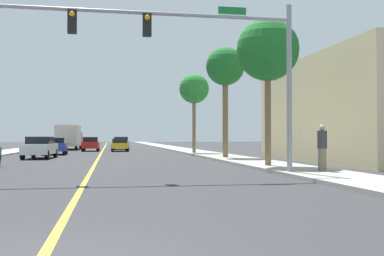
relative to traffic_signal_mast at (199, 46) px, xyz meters
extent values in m
plane|color=#2D2D30|center=(-4.08, 30.52, -4.90)|extent=(192.00, 192.00, 0.00)
cube|color=beige|center=(-12.81, 30.52, -4.83)|extent=(2.87, 168.00, 0.15)
cube|color=#9E9B93|center=(4.65, 30.52, -4.83)|extent=(2.87, 168.00, 0.15)
cube|color=yellow|center=(-4.08, 30.52, -4.90)|extent=(0.16, 144.00, 0.01)
cylinder|color=gray|center=(3.61, 0.00, -1.50)|extent=(0.20, 0.20, 6.51)
cylinder|color=gray|center=(-2.13, 0.00, 1.17)|extent=(11.49, 0.14, 0.14)
cube|color=black|center=(-1.94, 0.00, 0.72)|extent=(0.32, 0.24, 0.84)
sphere|color=orange|center=(-1.94, -0.14, 0.97)|extent=(0.20, 0.20, 0.20)
cube|color=black|center=(-4.62, 0.00, 0.72)|extent=(0.32, 0.24, 0.84)
sphere|color=orange|center=(-4.62, -0.14, 0.97)|extent=(0.20, 0.20, 0.20)
cube|color=#147233|center=(1.31, 0.00, 1.42)|extent=(1.10, 0.04, 0.28)
cylinder|color=brown|center=(4.12, 3.86, -2.00)|extent=(0.30, 0.30, 5.51)
sphere|color=#1E6B28|center=(4.12, 3.86, 0.76)|extent=(2.98, 2.98, 2.98)
cone|color=#1E6B28|center=(5.01, 3.87, 0.56)|extent=(0.46, 1.56, 1.27)
cone|color=#1E6B28|center=(4.09, 4.75, 0.56)|extent=(1.46, 0.48, 1.59)
cone|color=#1E6B28|center=(3.24, 3.70, 0.56)|extent=(0.65, 1.49, 1.49)
cone|color=#1E6B28|center=(4.19, 2.97, 0.56)|extent=(1.42, 0.53, 1.69)
cylinder|color=brown|center=(4.32, 12.70, -1.70)|extent=(0.37, 0.37, 6.10)
sphere|color=#1E6B28|center=(4.32, 12.70, 1.34)|extent=(2.59, 2.59, 2.59)
cone|color=#1E6B28|center=(5.09, 12.68, 1.14)|extent=(0.46, 1.16, 1.20)
cone|color=#1E6B28|center=(4.57, 13.43, 1.14)|extent=(1.41, 0.84, 1.29)
cone|color=#1E6B28|center=(3.92, 13.36, 1.14)|extent=(1.42, 1.11, 1.32)
cone|color=#1E6B28|center=(3.54, 12.64, 1.14)|extent=(0.52, 1.24, 1.23)
cone|color=#1E6B28|center=(3.83, 12.09, 1.14)|extent=(1.31, 1.20, 1.26)
cone|color=#1E6B28|center=(4.72, 12.03, 1.14)|extent=(1.40, 1.11, 1.21)
cylinder|color=brown|center=(3.83, 21.54, -1.99)|extent=(0.30, 0.30, 5.52)
sphere|color=#287F33|center=(3.83, 21.54, 0.76)|extent=(2.57, 2.57, 2.57)
cone|color=#287F33|center=(4.60, 21.54, 0.56)|extent=(0.44, 1.17, 1.14)
cone|color=#287F33|center=(4.01, 22.29, 0.56)|extent=(1.17, 0.63, 1.43)
cone|color=#287F33|center=(3.23, 22.03, 0.56)|extent=(1.04, 1.16, 1.22)
cone|color=#287F33|center=(3.26, 21.03, 0.56)|extent=(1.22, 1.38, 1.29)
cone|color=#287F33|center=(4.14, 20.83, 0.56)|extent=(1.17, 0.77, 1.46)
cube|color=white|center=(-8.06, 16.11, -4.23)|extent=(1.96, 4.50, 0.70)
cube|color=black|center=(-8.06, 16.13, -3.63)|extent=(1.64, 2.22, 0.50)
cylinder|color=black|center=(-8.76, 17.80, -4.58)|extent=(0.25, 0.65, 0.64)
cylinder|color=black|center=(-7.21, 17.73, -4.58)|extent=(0.25, 0.65, 0.64)
cylinder|color=black|center=(-8.92, 14.48, -4.58)|extent=(0.25, 0.65, 0.64)
cylinder|color=black|center=(-7.37, 14.41, -4.58)|extent=(0.25, 0.65, 0.64)
cube|color=#BCBCC1|center=(-2.05, 38.00, -4.23)|extent=(1.96, 4.43, 0.70)
cube|color=black|center=(-2.05, 37.96, -3.64)|extent=(1.64, 2.04, 0.49)
cylinder|color=black|center=(-2.90, 39.58, -4.58)|extent=(0.25, 0.65, 0.64)
cylinder|color=black|center=(-1.34, 39.65, -4.58)|extent=(0.25, 0.65, 0.64)
cylinder|color=black|center=(-2.75, 36.34, -4.58)|extent=(0.25, 0.65, 0.64)
cylinder|color=black|center=(-1.19, 36.41, -4.58)|extent=(0.25, 0.65, 0.64)
cube|color=red|center=(-5.29, 32.27, -4.25)|extent=(1.74, 3.95, 0.67)
cube|color=black|center=(-5.29, 32.03, -3.66)|extent=(1.52, 2.00, 0.50)
cylinder|color=black|center=(-6.02, 33.70, -4.58)|extent=(0.23, 0.64, 0.64)
cylinder|color=black|center=(-4.52, 33.68, -4.58)|extent=(0.23, 0.64, 0.64)
cylinder|color=black|center=(-6.05, 30.86, -4.58)|extent=(0.23, 0.64, 0.64)
cylinder|color=black|center=(-4.55, 30.85, -4.58)|extent=(0.23, 0.64, 0.64)
cube|color=gold|center=(-2.29, 31.43, -4.31)|extent=(1.75, 4.40, 0.55)
cube|color=black|center=(-2.29, 31.50, -3.80)|extent=(1.54, 2.21, 0.46)
cylinder|color=black|center=(-3.06, 33.07, -4.58)|extent=(0.22, 0.64, 0.64)
cylinder|color=black|center=(-1.53, 33.08, -4.58)|extent=(0.22, 0.64, 0.64)
cylinder|color=black|center=(-3.05, 29.78, -4.58)|extent=(0.22, 0.64, 0.64)
cylinder|color=black|center=(-1.52, 29.79, -4.58)|extent=(0.22, 0.64, 0.64)
cube|color=#1E389E|center=(-7.88, 23.27, -4.25)|extent=(2.02, 4.39, 0.67)
cube|color=black|center=(-7.87, 23.01, -3.70)|extent=(1.71, 1.94, 0.43)
cylinder|color=black|center=(-8.77, 24.85, -4.58)|extent=(0.24, 0.65, 0.64)
cylinder|color=black|center=(-7.11, 24.92, -4.58)|extent=(0.24, 0.65, 0.64)
cylinder|color=black|center=(-8.65, 21.63, -4.58)|extent=(0.24, 0.65, 0.64)
cylinder|color=black|center=(-6.99, 21.69, -4.58)|extent=(0.24, 0.65, 0.64)
cube|color=red|center=(-8.06, 43.00, -3.65)|extent=(2.44, 2.55, 1.60)
cube|color=beige|center=(-8.13, 38.52, -3.25)|extent=(2.50, 6.49, 2.40)
cylinder|color=black|center=(-9.11, 43.01, -4.45)|extent=(0.29, 0.90, 0.90)
cylinder|color=black|center=(-7.01, 42.98, -4.45)|extent=(0.29, 0.90, 0.90)
cylinder|color=black|center=(-9.21, 36.92, -4.45)|extent=(0.29, 0.90, 0.90)
cylinder|color=black|center=(-7.11, 36.89, -4.45)|extent=(0.29, 0.90, 0.90)
cylinder|color=#726651|center=(4.99, 0.04, -4.31)|extent=(0.32, 0.32, 0.89)
cylinder|color=#333338|center=(4.99, 0.04, -3.51)|extent=(0.38, 0.38, 0.70)
sphere|color=tan|center=(4.99, 0.04, -3.04)|extent=(0.24, 0.24, 0.24)
camera|label=1|loc=(-3.27, -16.64, -3.42)|focal=42.32mm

